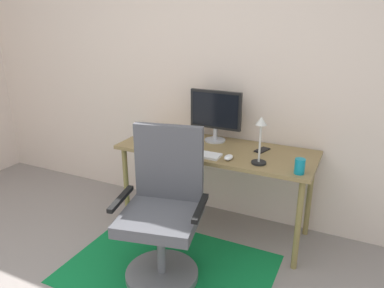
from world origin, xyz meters
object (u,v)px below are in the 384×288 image
(desk, at_px, (216,157))
(computer_mouse, at_px, (228,157))
(keyboard, at_px, (194,153))
(coffee_cup, at_px, (300,166))
(office_chair, at_px, (163,216))
(desk_lamp, at_px, (260,135))
(monitor, at_px, (216,112))
(cell_phone, at_px, (262,150))

(desk, distance_m, computer_mouse, 0.28)
(keyboard, xyz_separation_m, coffee_cup, (0.81, -0.03, 0.05))
(office_chair, bearing_deg, computer_mouse, 48.48)
(computer_mouse, relative_size, coffee_cup, 0.96)
(keyboard, relative_size, coffee_cup, 3.98)
(desk, relative_size, desk_lamp, 4.50)
(monitor, height_order, computer_mouse, monitor)
(keyboard, bearing_deg, monitor, 86.28)
(monitor, bearing_deg, cell_phone, -8.19)
(desk, height_order, desk_lamp, desk_lamp)
(cell_phone, bearing_deg, office_chair, -102.23)
(keyboard, height_order, computer_mouse, computer_mouse)
(cell_phone, bearing_deg, desk_lamp, -62.19)
(keyboard, height_order, cell_phone, keyboard)
(desk, xyz_separation_m, keyboard, (-0.11, -0.20, 0.08))
(desk, relative_size, coffee_cup, 14.80)
(computer_mouse, xyz_separation_m, office_chair, (-0.28, -0.51, -0.31))
(keyboard, bearing_deg, computer_mouse, 1.99)
(monitor, relative_size, cell_phone, 3.22)
(cell_phone, distance_m, desk_lamp, 0.36)
(computer_mouse, xyz_separation_m, desk_lamp, (0.23, 0.02, 0.20))
(desk, bearing_deg, desk_lamp, -23.01)
(keyboard, bearing_deg, desk, 62.31)
(computer_mouse, relative_size, office_chair, 0.10)
(office_chair, bearing_deg, keyboard, 77.51)
(keyboard, xyz_separation_m, computer_mouse, (0.28, 0.01, 0.01))
(coffee_cup, bearing_deg, office_chair, -149.95)
(monitor, distance_m, coffee_cup, 0.90)
(desk, distance_m, office_chair, 0.74)
(office_chair, bearing_deg, coffee_cup, 17.68)
(coffee_cup, bearing_deg, desk, 162.06)
(keyboard, distance_m, cell_phone, 0.55)
(computer_mouse, xyz_separation_m, coffee_cup, (0.53, -0.04, 0.04))
(keyboard, bearing_deg, desk_lamp, 3.20)
(office_chair, bearing_deg, desk, 68.98)
(computer_mouse, bearing_deg, desk_lamp, 4.69)
(monitor, xyz_separation_m, office_chair, (-0.03, -0.87, -0.55))
(computer_mouse, height_order, cell_phone, computer_mouse)
(desk, bearing_deg, coffee_cup, -17.94)
(cell_phone, height_order, desk_lamp, desk_lamp)
(cell_phone, relative_size, office_chair, 0.13)
(coffee_cup, height_order, desk_lamp, desk_lamp)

